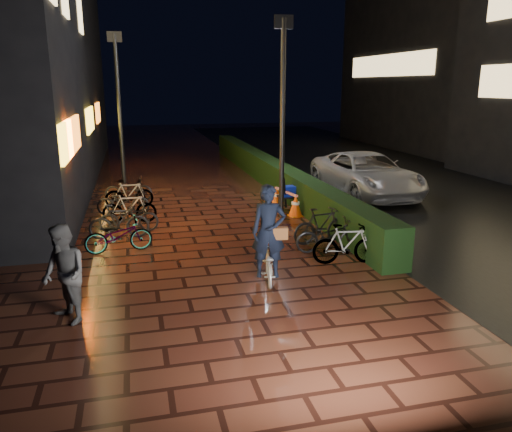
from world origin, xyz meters
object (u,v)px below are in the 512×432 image
object	(u,v)px
cyclist	(269,246)
cart_assembly	(288,193)
traffic_barrier	(286,201)
bystander_person	(64,275)
van	(366,174)

from	to	relation	value
cyclist	cart_assembly	size ratio (longest dim) A/B	1.82
cyclist	traffic_barrier	bearing A→B (deg)	69.31
cyclist	cart_assembly	distance (m)	5.99
bystander_person	van	bearing A→B (deg)	99.18
van	cart_assembly	xyz separation A→B (m)	(-3.46, -1.58, -0.19)
cyclist	cart_assembly	world-z (taller)	cyclist
van	traffic_barrier	bearing A→B (deg)	-155.58
bystander_person	traffic_barrier	xyz separation A→B (m)	(5.79, 6.35, -0.51)
van	cart_assembly	world-z (taller)	van
bystander_person	cyclist	distance (m)	3.87
van	cart_assembly	distance (m)	3.81
cyclist	traffic_barrier	xyz separation A→B (m)	(2.04, 5.40, -0.41)
bystander_person	van	distance (m)	12.38
cyclist	traffic_barrier	world-z (taller)	cyclist
van	cart_assembly	bearing A→B (deg)	-157.38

